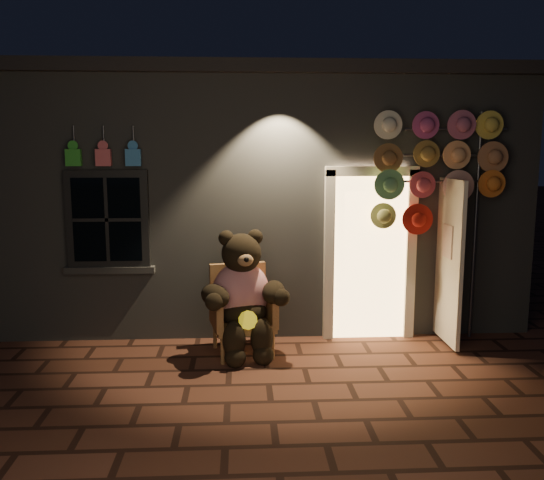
{
  "coord_description": "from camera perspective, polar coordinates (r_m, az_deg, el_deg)",
  "views": [
    {
      "loc": [
        -0.27,
        -5.62,
        2.42
      ],
      "look_at": [
        0.09,
        1.0,
        1.35
      ],
      "focal_mm": 38.0,
      "sensor_mm": 36.0,
      "label": 1
    }
  ],
  "objects": [
    {
      "name": "shop_building",
      "position": [
        9.64,
        -1.48,
        5.08
      ],
      "size": [
        7.3,
        5.95,
        3.51
      ],
      "color": "slate",
      "rests_on": "ground"
    },
    {
      "name": "teddy_bear",
      "position": [
        6.71,
        -2.92,
        -5.46
      ],
      "size": [
        1.07,
        0.92,
        1.49
      ],
      "rotation": [
        0.0,
        0.0,
        0.2
      ],
      "color": "red",
      "rests_on": "ground"
    },
    {
      "name": "hat_rack",
      "position": [
        7.29,
        15.93,
        7.09
      ],
      "size": [
        1.66,
        0.22,
        2.87
      ],
      "color": "#59595E",
      "rests_on": "ground"
    },
    {
      "name": "wicker_armchair",
      "position": [
        6.89,
        -3.06,
        -6.87
      ],
      "size": [
        0.82,
        0.77,
        1.04
      ],
      "rotation": [
        0.0,
        0.0,
        0.2
      ],
      "color": "#AD7C43",
      "rests_on": "ground"
    },
    {
      "name": "ground",
      "position": [
        6.12,
        -0.32,
        -14.1
      ],
      "size": [
        60.0,
        60.0,
        0.0
      ],
      "primitive_type": "plane",
      "color": "brown",
      "rests_on": "ground"
    }
  ]
}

